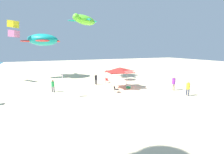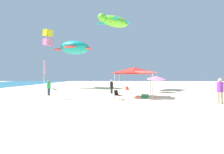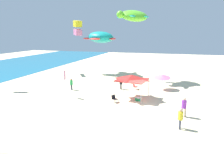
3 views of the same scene
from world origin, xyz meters
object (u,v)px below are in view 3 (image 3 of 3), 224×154
(canopy_tent, at_px, (132,78))
(beach_umbrella, at_px, (162,76))
(folding_chair_right_of_tent, at_px, (135,86))
(person_beachcomber, at_px, (71,83))
(folding_chair_left_of_tent, at_px, (114,98))
(banner_flag, at_px, (65,81))
(kite_box_yellow, at_px, (78,28))
(cooler_box, at_px, (138,99))
(kite_turtle_teal, at_px, (101,37))
(kite_turtle_lime, at_px, (134,16))
(person_by_tent, at_px, (184,106))
(person_watching_sky, at_px, (121,83))
(person_near_umbrella, at_px, (180,117))

(canopy_tent, bearing_deg, beach_umbrella, -31.88)
(canopy_tent, distance_m, beach_umbrella, 6.21)
(folding_chair_right_of_tent, distance_m, person_beachcomber, 8.91)
(canopy_tent, xyz_separation_m, beach_umbrella, (5.24, -3.26, -0.70))
(folding_chair_left_of_tent, distance_m, person_beachcomber, 7.96)
(beach_umbrella, relative_size, banner_flag, 0.69)
(beach_umbrella, xyz_separation_m, kite_box_yellow, (8.39, 16.87, 6.91))
(cooler_box, height_order, kite_turtle_teal, kite_turtle_teal)
(banner_flag, bearing_deg, kite_turtle_lime, -25.74)
(kite_box_yellow, bearing_deg, kite_turtle_lime, 112.61)
(folding_chair_right_of_tent, height_order, person_by_tent, person_by_tent)
(person_beachcomber, bearing_deg, person_by_tent, 21.79)
(cooler_box, height_order, banner_flag, banner_flag)
(person_watching_sky, bearing_deg, person_near_umbrella, 12.44)
(canopy_tent, distance_m, kite_turtle_lime, 13.33)
(person_watching_sky, distance_m, kite_turtle_lime, 11.80)
(kite_turtle_teal, bearing_deg, banner_flag, 148.56)
(beach_umbrella, distance_m, cooler_box, 6.69)
(canopy_tent, relative_size, folding_chair_right_of_tent, 4.65)
(banner_flag, relative_size, kite_turtle_teal, 0.44)
(cooler_box, distance_m, person_beachcomber, 9.98)
(kite_turtle_lime, bearing_deg, person_watching_sky, 45.68)
(beach_umbrella, relative_size, person_near_umbrella, 1.34)
(kite_turtle_teal, relative_size, kite_box_yellow, 2.65)
(canopy_tent, bearing_deg, folding_chair_left_of_tent, 142.99)
(beach_umbrella, bearing_deg, kite_box_yellow, 63.56)
(person_watching_sky, bearing_deg, canopy_tent, 8.40)
(person_by_tent, distance_m, person_beachcomber, 15.62)
(banner_flag, distance_m, person_beachcomber, 3.44)
(person_beachcomber, bearing_deg, person_near_umbrella, 12.37)
(canopy_tent, bearing_deg, folding_chair_right_of_tent, 4.46)
(folding_chair_left_of_tent, height_order, person_near_umbrella, person_near_umbrella)
(canopy_tent, height_order, banner_flag, banner_flag)
(folding_chair_left_of_tent, distance_m, kite_turtle_lime, 16.12)
(folding_chair_left_of_tent, relative_size, person_by_tent, 0.44)
(beach_umbrella, distance_m, person_near_umbrella, 12.40)
(canopy_tent, xyz_separation_m, person_near_umbrella, (-6.93, -5.47, -1.54))
(beach_umbrella, bearing_deg, person_beachcomber, 108.36)
(person_beachcomber, bearing_deg, kite_turtle_teal, 133.41)
(canopy_tent, distance_m, person_near_umbrella, 8.97)
(folding_chair_right_of_tent, height_order, person_beachcomber, person_beachcomber)
(folding_chair_right_of_tent, height_order, kite_turtle_lime, kite_turtle_lime)
(canopy_tent, bearing_deg, banner_flag, 103.46)
(canopy_tent, relative_size, person_near_umbrella, 2.19)
(person_beachcomber, distance_m, kite_box_yellow, 15.43)
(person_beachcomber, relative_size, kite_turtle_teal, 0.21)
(folding_chair_right_of_tent, relative_size, kite_turtle_teal, 0.11)
(person_by_tent, bearing_deg, kite_turtle_teal, 111.48)
(kite_turtle_teal, xyz_separation_m, kite_turtle_lime, (-3.64, -7.05, 3.51))
(folding_chair_left_of_tent, height_order, kite_turtle_teal, kite_turtle_teal)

